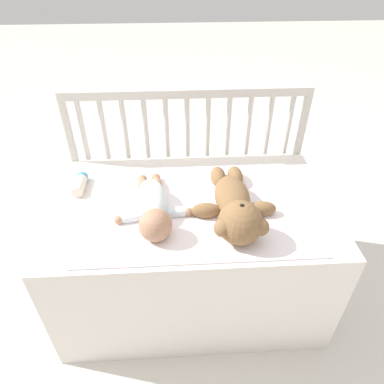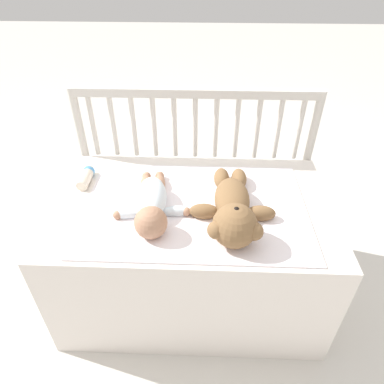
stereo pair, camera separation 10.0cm
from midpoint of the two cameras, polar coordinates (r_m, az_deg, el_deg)
ground_plane at (r=1.71m, az=-1.75°, el=-15.81°), size 12.00×12.00×0.00m
crib_mattress at (r=1.51m, az=-1.94°, el=-9.75°), size 1.08×0.66×0.53m
crib_rail at (r=1.58m, az=-2.61°, el=8.22°), size 1.08×0.04×0.85m
blanket at (r=1.30m, az=-1.59°, el=-2.56°), size 0.84×0.56×0.01m
teddy_bear at (r=1.22m, az=4.89°, el=-2.51°), size 0.31×0.47×0.15m
baby at (r=1.25m, az=-8.81°, el=-2.41°), size 0.30×0.40×0.11m
baby_bottle at (r=1.48m, az=-19.94°, el=1.38°), size 0.05×0.14×0.05m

